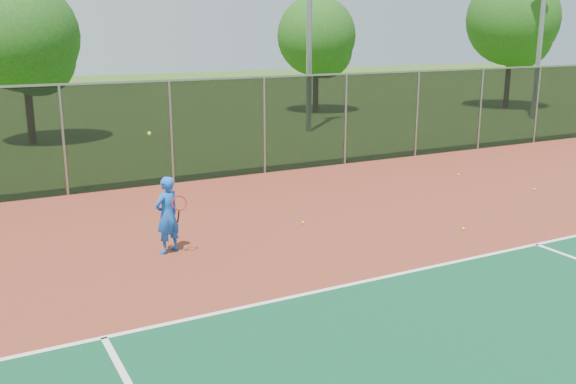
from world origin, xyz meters
name	(u,v)px	position (x,y,z in m)	size (l,w,h in m)	color
court_apron	(503,278)	(0.00, 2.00, 0.01)	(30.00, 20.00, 0.02)	brown
fence_back	(264,124)	(0.00, 12.00, 1.56)	(30.00, 0.06, 3.03)	black
tennis_player	(167,215)	(-4.99, 6.19, 0.81)	(0.68, 0.71, 2.48)	blue
practice_ball_0	(303,223)	(-1.62, 6.60, 0.06)	(0.07, 0.07, 0.07)	yellow
practice_ball_4	(463,229)	(1.35, 4.49, 0.06)	(0.07, 0.07, 0.07)	yellow
practice_ball_5	(534,189)	(5.71, 6.36, 0.06)	(0.07, 0.07, 0.07)	yellow
practice_ball_6	(459,175)	(5.12, 8.78, 0.06)	(0.07, 0.07, 0.07)	yellow
tree_back_left	(26,41)	(-5.71, 21.20, 3.98)	(4.32, 4.32, 6.35)	#331D12
tree_back_mid	(318,40)	(9.35, 24.58, 3.90)	(4.23, 4.23, 6.21)	#331D12
tree_back_right	(515,24)	(20.08, 21.08, 4.74)	(5.14, 5.14, 7.55)	#331D12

